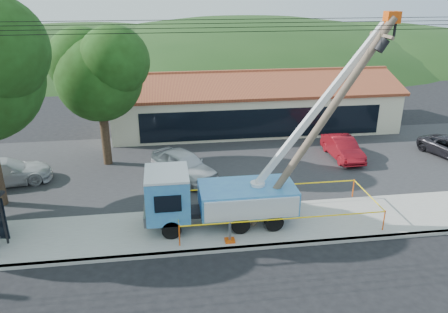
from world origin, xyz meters
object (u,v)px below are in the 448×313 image
utility_truck (218,194)px  car_silver (184,179)px  car_red (341,159)px  leaning_pole (325,118)px  car_white (7,185)px

utility_truck → car_silver: bearing=103.1°
car_silver → car_red: (10.74, 1.73, 0.00)m
leaning_pole → car_red: 10.56m
car_silver → leaning_pole: bearing=-77.8°
car_red → leaning_pole: bearing=-121.4°
leaning_pole → car_silver: 10.29m
utility_truck → leaning_pole: 6.14m
car_silver → car_red: car_silver is taller
utility_truck → car_white: utility_truck is taller
car_silver → car_white: size_ratio=0.95×
car_silver → utility_truck: bearing=-110.2°
utility_truck → leaning_pole: (4.89, -0.39, 3.69)m
car_red → car_white: bearing=-178.4°
car_white → car_red: bearing=-98.8°
leaning_pole → car_silver: leaning_pole is taller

